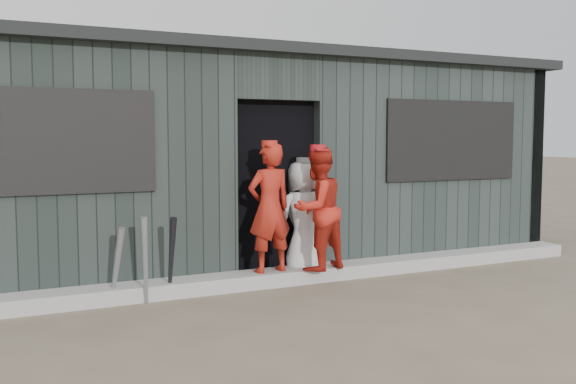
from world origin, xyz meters
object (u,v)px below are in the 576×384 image
bat_mid (145,260)px  player_grey_back (304,219)px  player_red_right (318,209)px  bat_left (117,266)px  player_red_left (270,208)px  dugout (231,160)px  bat_right (171,258)px

bat_mid → player_grey_back: (1.91, 0.44, 0.24)m
bat_mid → player_red_right: size_ratio=0.64×
bat_left → player_red_left: size_ratio=0.56×
bat_left → player_grey_back: 2.20m
bat_left → player_grey_back: (2.16, 0.32, 0.29)m
player_red_left → bat_left: bearing=-2.6°
bat_left → player_red_left: 1.70m
player_red_left → player_red_right: player_red_left is taller
bat_left → dugout: bearing=44.3°
bat_mid → dugout: dugout is taller
bat_mid → player_red_right: 1.94m
player_red_right → player_grey_back: size_ratio=1.00×
bat_right → player_red_left: 1.19m
bat_right → player_grey_back: size_ratio=0.63×
player_grey_back → dugout: (-0.30, 1.49, 0.62)m
player_grey_back → dugout: size_ratio=0.16×
bat_right → dugout: size_ratio=0.10×
bat_mid → bat_right: (0.28, 0.10, -0.01)m
dugout → player_grey_back: bearing=-78.6°
player_red_right → dugout: dugout is taller
dugout → bat_right: bearing=-126.0°
bat_left → bat_mid: size_ratio=0.90×
bat_mid → bat_left: bearing=153.0°
player_red_right → dugout: size_ratio=0.16×
player_red_left → dugout: 1.79m
bat_right → dugout: 2.43m
bat_mid → player_grey_back: bearing=13.1°
player_red_left → player_grey_back: player_red_left is taller
player_red_left → player_grey_back: size_ratio=1.03×
bat_left → player_red_right: size_ratio=0.57×
bat_mid → player_red_right: player_red_right is taller
bat_right → player_grey_back: player_grey_back is taller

